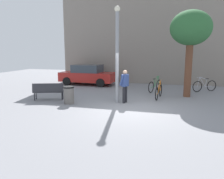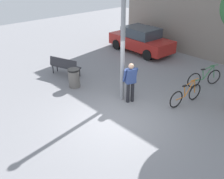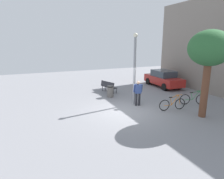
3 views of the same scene
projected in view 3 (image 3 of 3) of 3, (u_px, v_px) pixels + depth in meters
ground_plane at (125, 111)px, 12.06m from camera, size 36.00×36.00×0.00m
lamppost at (135, 67)px, 12.82m from camera, size 0.28×0.28×4.71m
person_by_lamppost at (138, 92)px, 12.89m from camera, size 0.42×0.63×1.67m
park_bench at (108, 86)px, 16.44m from camera, size 1.67×0.96×0.92m
plaza_tree at (209, 50)px, 10.32m from camera, size 2.25×2.25×4.80m
bicycle_green at (193, 99)px, 13.27m from camera, size 0.74×1.69×0.97m
bicycle_orange at (172, 104)px, 12.18m from camera, size 0.30×1.80×0.97m
parked_car_red at (163, 79)px, 18.44m from camera, size 4.26×1.95×1.55m
trash_bin at (110, 91)px, 15.07m from camera, size 0.53×0.53×0.87m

